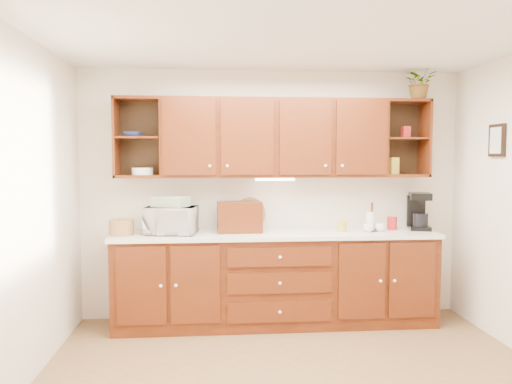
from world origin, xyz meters
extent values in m
plane|color=white|center=(0.00, 0.00, 2.60)|extent=(4.00, 4.00, 0.00)
plane|color=silver|center=(0.00, 1.75, 1.30)|extent=(4.00, 0.00, 4.00)
plane|color=silver|center=(-2.00, 0.00, 1.30)|extent=(0.00, 3.50, 3.50)
cube|color=#3C1706|center=(0.00, 1.45, 0.45)|extent=(3.20, 0.60, 0.90)
cube|color=silver|center=(0.00, 1.44, 0.92)|extent=(3.24, 0.64, 0.04)
cube|color=#3C1706|center=(0.00, 1.58, 1.89)|extent=(2.30, 0.33, 0.80)
cube|color=black|center=(-1.38, 1.74, 1.89)|extent=(0.45, 0.02, 0.80)
cube|color=black|center=(1.38, 1.74, 1.89)|extent=(0.45, 0.02, 0.80)
cube|color=#3C1706|center=(-1.38, 1.58, 1.89)|extent=(0.43, 0.30, 0.02)
cube|color=#3C1706|center=(1.38, 1.58, 1.89)|extent=(0.43, 0.30, 0.02)
cube|color=#3C1706|center=(1.38, 1.58, 2.27)|extent=(0.45, 0.33, 0.03)
cube|color=white|center=(0.00, 1.53, 1.47)|extent=(0.40, 0.05, 0.02)
cube|color=black|center=(1.98, 0.90, 1.85)|extent=(0.03, 0.24, 0.30)
cylinder|color=olive|center=(-1.52, 1.41, 1.01)|extent=(0.29, 0.29, 0.15)
imported|color=silver|center=(-1.04, 1.43, 1.08)|extent=(0.53, 0.40, 0.27)
cube|color=#CBC15F|center=(-1.04, 1.43, 1.26)|extent=(0.39, 0.35, 0.10)
cylinder|color=black|center=(-0.42, 1.59, 1.08)|extent=(0.08, 0.08, 0.27)
cylinder|color=olive|center=(-0.24, 1.69, 0.95)|extent=(0.35, 0.17, 0.34)
cube|color=#3C1706|center=(-0.37, 1.49, 1.09)|extent=(0.45, 0.29, 0.31)
cylinder|color=#3C1706|center=(0.99, 1.44, 1.09)|extent=(0.02, 0.02, 0.29)
cylinder|color=#3C1706|center=(0.99, 1.44, 0.95)|extent=(0.12, 0.12, 0.02)
imported|color=white|center=(1.06, 1.42, 0.98)|extent=(0.13, 0.13, 0.08)
imported|color=white|center=(0.96, 1.51, 0.98)|extent=(0.13, 0.13, 0.08)
imported|color=white|center=(0.93, 1.38, 0.98)|extent=(0.13, 0.13, 0.08)
cylinder|color=#AF1C19|center=(1.24, 1.54, 1.01)|extent=(0.12, 0.12, 0.13)
cylinder|color=white|center=(0.97, 1.43, 1.04)|extent=(0.11, 0.11, 0.20)
cylinder|color=gold|center=(0.68, 1.45, 0.99)|extent=(0.11, 0.11, 0.11)
cube|color=black|center=(1.52, 1.51, 0.96)|extent=(0.27, 0.31, 0.04)
cube|color=black|center=(1.52, 1.61, 1.13)|extent=(0.20, 0.11, 0.33)
cube|color=black|center=(1.52, 1.51, 1.29)|extent=(0.27, 0.31, 0.07)
cylinder|color=black|center=(1.52, 1.48, 1.04)|extent=(0.19, 0.19, 0.14)
imported|color=navy|center=(-1.42, 1.55, 1.92)|extent=(0.21, 0.21, 0.04)
cylinder|color=white|center=(-1.33, 1.58, 1.56)|extent=(0.28, 0.28, 0.07)
cube|color=gold|center=(1.24, 1.56, 1.61)|extent=(0.12, 0.10, 0.17)
cube|color=#AF1C19|center=(1.38, 1.58, 1.96)|extent=(0.08, 0.07, 0.12)
imported|color=#999999|center=(1.51, 1.54, 2.47)|extent=(0.34, 0.31, 0.35)
camera|label=1|loc=(-0.62, -3.50, 1.70)|focal=35.00mm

